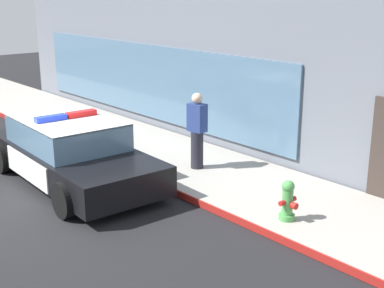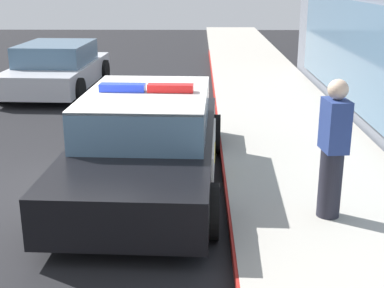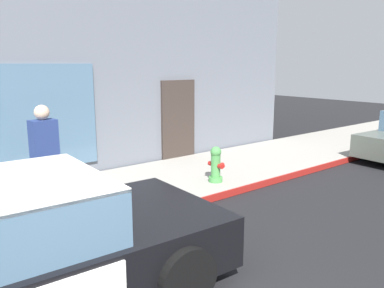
% 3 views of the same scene
% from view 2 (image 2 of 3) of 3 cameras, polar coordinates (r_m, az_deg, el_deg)
% --- Properties ---
extents(ground, '(48.00, 48.00, 0.00)m').
position_cam_2_polar(ground, '(7.76, -15.60, -5.68)').
color(ground, black).
extents(sidewalk, '(48.00, 2.72, 0.15)m').
position_cam_2_polar(sidewalk, '(7.63, 14.15, -5.37)').
color(sidewalk, '#A39E93').
rests_on(sidewalk, ground).
extents(curb_red_paint, '(28.80, 0.04, 0.14)m').
position_cam_2_polar(curb_red_paint, '(7.43, 3.72, -5.47)').
color(curb_red_paint, maroon).
rests_on(curb_red_paint, ground).
extents(police_cruiser, '(4.92, 2.32, 1.49)m').
position_cam_2_polar(police_cruiser, '(7.80, -4.91, 0.37)').
color(police_cruiser, black).
rests_on(police_cruiser, ground).
extents(car_far_lane, '(4.37, 2.23, 1.29)m').
position_cam_2_polar(car_far_lane, '(14.71, -14.26, 7.93)').
color(car_far_lane, '#B7B7BC').
rests_on(car_far_lane, ground).
extents(pedestrian_on_sidewalk, '(0.43, 0.30, 1.71)m').
position_cam_2_polar(pedestrian_on_sidewalk, '(6.54, 14.90, -0.56)').
color(pedestrian_on_sidewalk, '#23232D').
rests_on(pedestrian_on_sidewalk, sidewalk).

